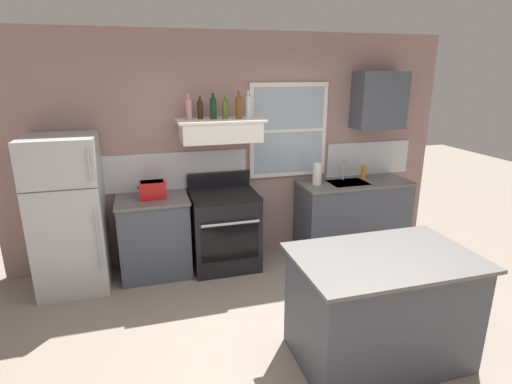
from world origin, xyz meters
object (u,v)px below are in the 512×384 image
(bottle_rose_pink, at_px, (189,109))
(bottle_brown_stout, at_px, (200,110))
(bottle_amber_wine, at_px, (239,107))
(bottle_olive_oil_square, at_px, (225,109))
(paper_towel_roll, at_px, (317,174))
(bottle_clear_tall, at_px, (248,106))
(dish_soap_bottle, at_px, (363,172))
(refrigerator, at_px, (69,214))
(toaster, at_px, (152,189))
(bottle_dark_green_wine, at_px, (213,108))
(stove_range, at_px, (224,229))
(kitchen_island, at_px, (380,307))

(bottle_rose_pink, relative_size, bottle_brown_stout, 1.12)
(bottle_brown_stout, xyz_separation_m, bottle_amber_wine, (0.41, -0.11, 0.02))
(bottle_rose_pink, height_order, bottle_olive_oil_square, bottle_rose_pink)
(bottle_olive_oil_square, distance_m, paper_towel_roll, 1.39)
(bottle_olive_oil_square, relative_size, bottle_clear_tall, 0.87)
(bottle_rose_pink, xyz_separation_m, bottle_brown_stout, (0.13, 0.03, -0.01))
(dish_soap_bottle, bearing_deg, refrigerator, -177.40)
(toaster, bearing_deg, bottle_rose_pink, 11.19)
(bottle_brown_stout, height_order, bottle_clear_tall, bottle_clear_tall)
(bottle_dark_green_wine, xyz_separation_m, bottle_olive_oil_square, (0.13, -0.02, -0.01))
(toaster, bearing_deg, bottle_clear_tall, 5.50)
(refrigerator, xyz_separation_m, stove_range, (1.65, 0.02, -0.36))
(bottle_clear_tall, distance_m, paper_towel_roll, 1.19)
(bottle_rose_pink, bearing_deg, bottle_dark_green_wine, -2.19)
(bottle_rose_pink, distance_m, bottle_amber_wine, 0.55)
(bottle_rose_pink, height_order, bottle_dark_green_wine, bottle_dark_green_wine)
(toaster, xyz_separation_m, bottle_rose_pink, (0.45, 0.09, 0.85))
(bottle_brown_stout, height_order, bottle_dark_green_wine, bottle_dark_green_wine)
(bottle_amber_wine, relative_size, dish_soap_bottle, 1.66)
(toaster, relative_size, kitchen_island, 0.21)
(stove_range, distance_m, dish_soap_bottle, 1.96)
(bottle_amber_wine, distance_m, kitchen_island, 2.53)
(bottle_clear_tall, bearing_deg, refrigerator, -175.30)
(bottle_rose_pink, relative_size, bottle_amber_wine, 0.91)
(bottle_rose_pink, relative_size, bottle_olive_oil_square, 1.05)
(bottle_dark_green_wine, xyz_separation_m, kitchen_island, (0.93, -2.06, -1.41))
(refrigerator, height_order, paper_towel_roll, refrigerator)
(dish_soap_bottle, bearing_deg, bottle_amber_wine, -176.94)
(bottle_dark_green_wine, bearing_deg, bottle_amber_wine, -13.03)
(bottle_olive_oil_square, xyz_separation_m, dish_soap_bottle, (1.82, 0.05, -0.85))
(refrigerator, bearing_deg, bottle_olive_oil_square, 3.80)
(bottle_dark_green_wine, xyz_separation_m, bottle_amber_wine, (0.27, -0.06, 0.01))
(bottle_clear_tall, relative_size, paper_towel_roll, 1.12)
(bottle_brown_stout, relative_size, bottle_clear_tall, 0.81)
(dish_soap_bottle, height_order, kitchen_island, dish_soap_bottle)
(bottle_olive_oil_square, bearing_deg, stove_range, -123.25)
(bottle_amber_wine, xyz_separation_m, dish_soap_bottle, (1.68, 0.09, -0.87))
(bottle_amber_wine, height_order, dish_soap_bottle, bottle_amber_wine)
(bottle_amber_wine, bearing_deg, refrigerator, -177.82)
(bottle_brown_stout, xyz_separation_m, bottle_dark_green_wine, (0.14, -0.05, 0.02))
(kitchen_island, bearing_deg, bottle_olive_oil_square, 111.54)
(stove_range, height_order, bottle_dark_green_wine, bottle_dark_green_wine)
(refrigerator, bearing_deg, stove_range, 0.80)
(bottle_brown_stout, xyz_separation_m, dish_soap_bottle, (2.09, -0.02, -0.85))
(toaster, distance_m, bottle_olive_oil_square, 1.20)
(dish_soap_bottle, relative_size, kitchen_island, 0.13)
(bottle_olive_oil_square, bearing_deg, bottle_rose_pink, 175.61)
(stove_range, relative_size, bottle_olive_oil_square, 4.18)
(bottle_brown_stout, bearing_deg, kitchen_island, -63.01)
(bottle_dark_green_wine, xyz_separation_m, bottle_clear_tall, (0.41, 0.03, 0.01))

